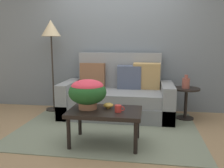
{
  "coord_description": "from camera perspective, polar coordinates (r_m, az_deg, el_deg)",
  "views": [
    {
      "loc": [
        0.59,
        -3.26,
        1.28
      ],
      "look_at": [
        0.06,
        0.16,
        0.68
      ],
      "focal_mm": 38.21,
      "sensor_mm": 36.0,
      "label": 1
    }
  ],
  "objects": [
    {
      "name": "snack_bowl",
      "position": [
        3.08,
        -0.89,
        -5.1
      ],
      "size": [
        0.13,
        0.13,
        0.07
      ],
      "color": "gold",
      "rests_on": "coffee_table"
    },
    {
      "name": "floor_lamp",
      "position": [
        4.57,
        -14.36,
        11.17
      ],
      "size": [
        0.35,
        0.35,
        1.69
      ],
      "color": "#2D2823",
      "rests_on": "ground"
    },
    {
      "name": "couch",
      "position": [
        4.22,
        1.39,
        -3.02
      ],
      "size": [
        1.91,
        0.9,
        1.1
      ],
      "color": "slate",
      "rests_on": "ground"
    },
    {
      "name": "coffee_mug",
      "position": [
        2.91,
        1.52,
        -5.89
      ],
      "size": [
        0.12,
        0.08,
        0.09
      ],
      "color": "red",
      "rests_on": "coffee_table"
    },
    {
      "name": "ground_plane",
      "position": [
        3.55,
        -1.38,
        -11.27
      ],
      "size": [
        14.0,
        14.0,
        0.0
      ],
      "primitive_type": "plane",
      "color": "#997A56"
    },
    {
      "name": "wall_back",
      "position": [
        4.59,
        1.48,
        10.31
      ],
      "size": [
        6.4,
        0.12,
        2.63
      ],
      "primitive_type": "cube",
      "color": "slate",
      "rests_on": "ground"
    },
    {
      "name": "potted_plant",
      "position": [
        3.02,
        -5.88,
        -1.77
      ],
      "size": [
        0.48,
        0.48,
        0.38
      ],
      "color": "#A36B4C",
      "rests_on": "coffee_table"
    },
    {
      "name": "coffee_table",
      "position": [
        3.01,
        -1.69,
        -7.21
      ],
      "size": [
        0.91,
        0.58,
        0.45
      ],
      "color": "black",
      "rests_on": "ground"
    },
    {
      "name": "area_rug",
      "position": [
        3.64,
        -1.1,
        -10.65
      ],
      "size": [
        2.65,
        1.93,
        0.01
      ],
      "primitive_type": "cube",
      "color": "gray",
      "rests_on": "ground"
    },
    {
      "name": "table_vase",
      "position": [
        4.13,
        17.27,
        0.31
      ],
      "size": [
        0.12,
        0.12,
        0.22
      ],
      "color": "#934C42",
      "rests_on": "side_table"
    },
    {
      "name": "side_table",
      "position": [
        4.19,
        17.29,
        -3.13
      ],
      "size": [
        0.44,
        0.44,
        0.54
      ],
      "color": "black",
      "rests_on": "ground"
    }
  ]
}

